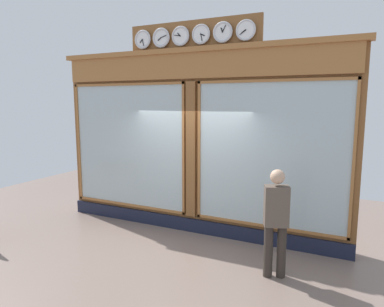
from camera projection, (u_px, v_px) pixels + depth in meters
The scene contains 3 objects.
ground_plane at pixel (104, 299), 4.76m from camera, with size 14.00×14.00×0.00m, color #7A665B.
shop_facade at pixel (195, 141), 7.09m from camera, with size 6.32×0.42×4.23m.
pedestrian at pixel (276, 219), 5.24m from camera, with size 0.42×0.34×1.69m.
Camera 1 is at (-3.01, 6.24, 2.68)m, focal length 32.42 mm.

